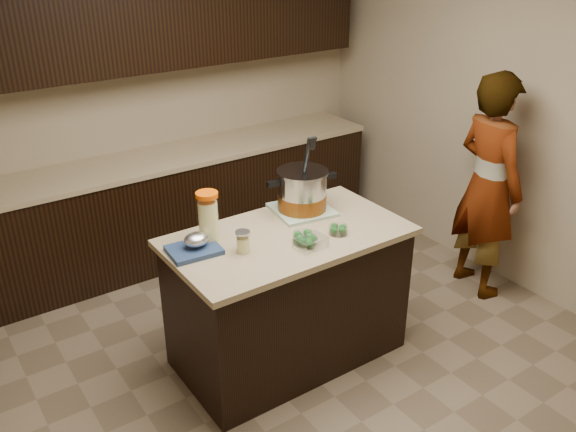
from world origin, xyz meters
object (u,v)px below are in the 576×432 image
at_px(island, 288,296).
at_px(person, 488,186).
at_px(stock_pot, 302,193).
at_px(lemonade_pitcher, 208,220).

distance_m(island, person, 1.75).
relative_size(stock_pot, person, 0.28).
bearing_deg(lemonade_pitcher, island, -21.61).
xyz_separation_m(stock_pot, lemonade_pitcher, (-0.70, -0.04, 0.02)).
relative_size(island, lemonade_pitcher, 4.66).
bearing_deg(person, stock_pot, 86.77).
height_order(island, person, person).
bearing_deg(stock_pot, island, -126.33).
bearing_deg(stock_pot, person, 0.70).
bearing_deg(lemonade_pitcher, stock_pot, 3.36).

